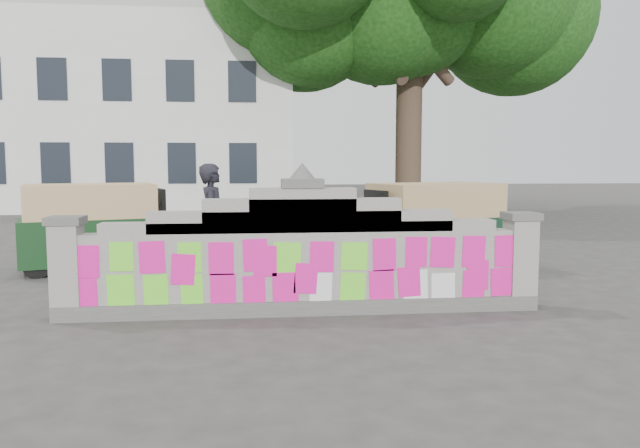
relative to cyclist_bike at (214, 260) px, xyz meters
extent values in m
plane|color=#383533|center=(1.25, -1.43, -0.52)|extent=(100.00, 100.00, 0.00)
cube|color=#4C4C49|center=(1.25, -1.43, -0.42)|extent=(6.40, 0.42, 0.20)
cube|color=gray|center=(1.25, -1.43, 0.08)|extent=(6.40, 0.32, 1.00)
cube|color=gray|center=(1.25, -1.43, 0.65)|extent=(5.20, 0.32, 0.14)
cube|color=gray|center=(1.25, -1.43, 0.72)|extent=(4.00, 0.32, 0.28)
cube|color=gray|center=(1.25, -1.43, 0.80)|extent=(2.60, 0.32, 0.44)
cube|color=gray|center=(1.25, -1.43, 0.87)|extent=(1.40, 0.32, 0.58)
cube|color=#4C4C49|center=(1.25, -1.43, 1.22)|extent=(0.55, 0.36, 0.12)
cone|color=#4C4C49|center=(1.25, -1.43, 1.38)|extent=(0.36, 0.36, 0.22)
cube|color=gray|center=(-1.77, -1.43, 0.10)|extent=(0.36, 0.40, 1.24)
cube|color=#4C4C49|center=(-1.77, -1.43, 0.76)|extent=(0.44, 0.44, 0.10)
cube|color=gray|center=(4.27, -1.43, 0.10)|extent=(0.36, 0.40, 1.24)
cube|color=#4C4C49|center=(4.27, -1.43, 0.76)|extent=(0.44, 0.44, 0.10)
cube|color=silver|center=(-5.75, 20.57, 3.48)|extent=(16.00, 10.00, 8.00)
cylinder|color=#38281E|center=(7.25, 16.57, 2.48)|extent=(1.10, 1.10, 6.00)
imported|color=black|center=(0.00, 0.00, 0.00)|extent=(1.97, 0.69, 1.03)
imported|color=black|center=(0.00, 0.00, 0.36)|extent=(0.42, 0.64, 1.75)
imported|color=#217947|center=(2.21, 1.51, 0.25)|extent=(0.66, 0.81, 1.54)
cube|color=#113315|center=(-2.43, 2.44, 0.06)|extent=(2.79, 2.04, 0.83)
cube|color=tan|center=(-2.43, 2.44, 0.78)|extent=(2.57, 1.92, 0.62)
cube|color=#113315|center=(-1.19, 2.83, 0.06)|extent=(0.71, 0.85, 0.73)
cube|color=black|center=(-1.19, 2.83, 0.68)|extent=(0.30, 0.72, 0.62)
cylinder|color=black|center=(-1.09, 2.86, -0.26)|extent=(0.53, 0.27, 0.52)
cylinder|color=black|center=(-3.15, 1.61, -0.26)|extent=(0.53, 0.27, 0.52)
cylinder|color=black|center=(-3.49, 2.71, -0.26)|extent=(0.53, 0.27, 0.52)
cube|color=black|center=(4.04, 1.82, 0.06)|extent=(2.82, 2.11, 0.84)
cube|color=tan|center=(4.04, 1.82, 0.79)|extent=(2.61, 1.99, 0.63)
cube|color=black|center=(2.80, 1.39, 0.06)|extent=(0.74, 0.86, 0.73)
cube|color=black|center=(2.80, 1.39, 0.69)|extent=(0.32, 0.72, 0.63)
cylinder|color=black|center=(2.70, 1.35, -0.25)|extent=(0.54, 0.29, 0.52)
cylinder|color=black|center=(4.74, 2.67, -0.25)|extent=(0.54, 0.29, 0.52)
cylinder|color=black|center=(5.12, 1.58, -0.25)|extent=(0.54, 0.29, 0.52)
camera|label=1|loc=(0.59, -9.61, 1.49)|focal=35.00mm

